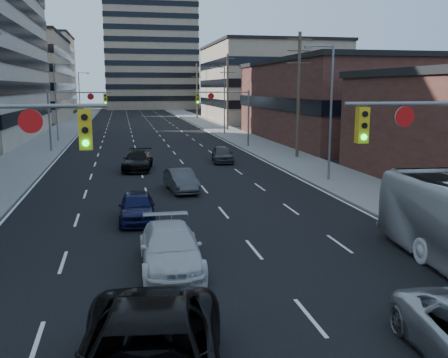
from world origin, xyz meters
TOP-DOWN VIEW (x-y plane):
  - road_surface at (0.00, 130.00)m, footprint 18.00×300.00m
  - sidewalk_left at (-11.50, 130.00)m, footprint 5.00×300.00m
  - sidewalk_right at (11.50, 130.00)m, footprint 5.00×300.00m
  - office_left_far at (-24.00, 100.00)m, footprint 20.00×30.00m
  - storefront_right_mid at (24.00, 50.00)m, footprint 20.00×30.00m
  - office_right_far at (25.00, 88.00)m, footprint 22.00×28.00m
  - apartment_tower at (6.00, 150.00)m, footprint 26.00×26.00m
  - bg_block_left at (-28.00, 140.00)m, footprint 24.00×24.00m
  - bg_block_right at (32.00, 130.00)m, footprint 22.00×22.00m
  - signal_far_left at (-7.68, 45.00)m, footprint 6.09×0.33m
  - signal_far_right at (7.68, 45.00)m, footprint 6.09×0.33m
  - utility_pole_block at (12.20, 36.00)m, footprint 2.20×0.28m
  - utility_pole_midblock at (12.20, 66.00)m, footprint 2.20×0.28m
  - utility_pole_distant at (12.20, 96.00)m, footprint 2.20×0.28m
  - streetlight_left_mid at (-10.34, 55.00)m, footprint 2.03×0.22m
  - streetlight_left_far at (-10.34, 90.00)m, footprint 2.03×0.22m
  - streetlight_right_near at (10.34, 25.00)m, footprint 2.03×0.22m
  - streetlight_right_far at (10.34, 60.00)m, footprint 2.03×0.22m
  - white_van at (-1.60, 10.61)m, footprint 2.18×5.17m
  - sedan_blue at (-2.55, 17.31)m, footprint 1.80×4.18m
  - sedan_grey_center at (0.33, 23.77)m, footprint 1.91×4.27m
  - sedan_black_far at (-2.00, 32.40)m, footprint 2.74×5.33m
  - sedan_grey_right at (5.20, 35.09)m, footprint 2.10×4.31m

SIDE VIEW (x-z plane):
  - road_surface at x=0.00m, z-range 0.00..0.02m
  - sidewalk_left at x=-11.50m, z-range 0.00..0.15m
  - sidewalk_right at x=11.50m, z-range 0.00..0.15m
  - sedan_grey_center at x=0.33m, z-range 0.00..1.36m
  - sedan_blue at x=-2.55m, z-range 0.00..1.40m
  - sedan_grey_right at x=5.20m, z-range 0.00..1.42m
  - sedan_black_far at x=-2.00m, z-range 0.00..1.48m
  - white_van at x=-1.60m, z-range 0.00..1.49m
  - signal_far_left at x=-7.68m, z-range 1.30..7.30m
  - signal_far_right at x=7.68m, z-range 1.30..7.30m
  - storefront_right_mid at x=24.00m, z-range 0.00..9.00m
  - streetlight_left_mid at x=-10.34m, z-range 0.55..9.55m
  - streetlight_left_far at x=-10.34m, z-range 0.55..9.55m
  - streetlight_right_near at x=10.34m, z-range 0.55..9.55m
  - streetlight_right_far at x=10.34m, z-range 0.55..9.55m
  - utility_pole_block at x=12.20m, z-range 0.28..11.28m
  - utility_pole_midblock at x=12.20m, z-range 0.28..11.28m
  - utility_pole_distant at x=12.20m, z-range 0.28..11.28m
  - bg_block_right at x=32.00m, z-range 0.00..12.00m
  - office_right_far at x=25.00m, z-range 0.00..14.00m
  - office_left_far at x=-24.00m, z-range 0.00..16.00m
  - bg_block_left at x=-28.00m, z-range 0.00..20.00m
  - apartment_tower at x=6.00m, z-range 0.00..58.00m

